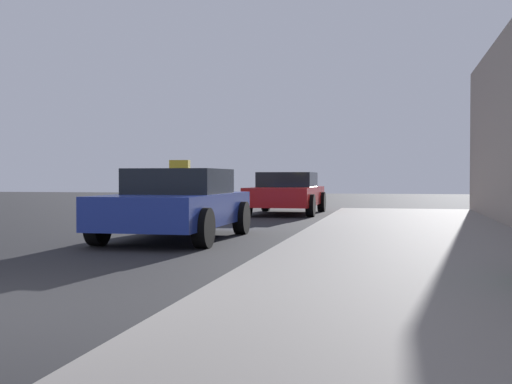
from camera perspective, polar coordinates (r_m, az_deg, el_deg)
name	(u,v)px	position (r m, az deg, el deg)	size (l,w,h in m)	color
sidewalk	(448,335)	(4.55, 16.58, -11.98)	(4.00, 32.00, 0.15)	gray
car_blue	(177,203)	(11.72, -6.98, -1.00)	(2.01, 4.02, 1.43)	#233899
car_red	(287,193)	(19.83, 2.73, -0.05)	(2.07, 4.35, 1.27)	red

